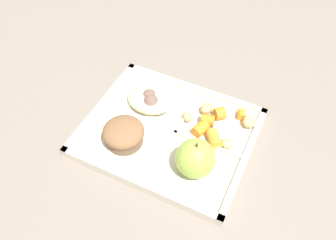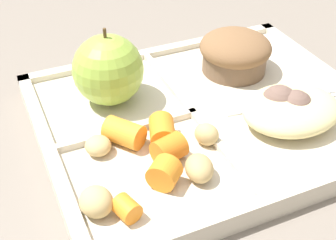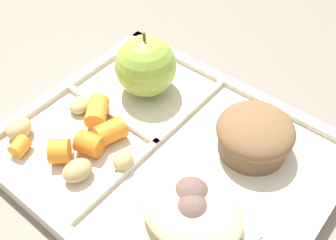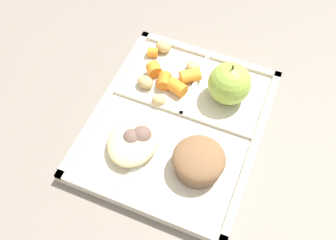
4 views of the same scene
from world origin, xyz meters
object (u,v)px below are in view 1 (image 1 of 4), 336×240
green_apple (195,158)px  plastic_fork (134,108)px  bran_muffin (124,134)px  lunch_tray (169,133)px

green_apple → plastic_fork: (0.19, -0.09, -0.04)m
bran_muffin → plastic_fork: 0.10m
lunch_tray → plastic_fork: (0.10, -0.03, 0.01)m
lunch_tray → plastic_fork: bearing=-14.2°
lunch_tray → bran_muffin: bran_muffin is taller
green_apple → plastic_fork: 0.21m
lunch_tray → green_apple: size_ratio=4.04×
plastic_fork → bran_muffin: bearing=106.8°
lunch_tray → bran_muffin: (0.07, 0.06, 0.03)m
bran_muffin → plastic_fork: bearing=-73.2°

